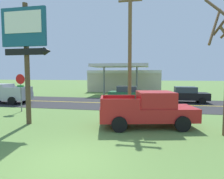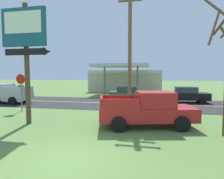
{
  "view_description": "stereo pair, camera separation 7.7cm",
  "coord_description": "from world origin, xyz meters",
  "px_view_note": "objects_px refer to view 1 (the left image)",
  "views": [
    {
      "loc": [
        2.7,
        -5.8,
        2.9
      ],
      "look_at": [
        0.0,
        8.0,
        1.8
      ],
      "focal_mm": 30.65,
      "sensor_mm": 36.0,
      "label": 1
    },
    {
      "loc": [
        2.78,
        -5.78,
        2.9
      ],
      "look_at": [
        0.0,
        8.0,
        1.8
      ],
      "focal_mm": 30.65,
      "sensor_mm": 36.0,
      "label": 2
    }
  ],
  "objects_px": {
    "motel_sign": "(26,41)",
    "car_green_near_lane": "(128,93)",
    "gas_station": "(125,80)",
    "pickup_red_parked_on_lawn": "(148,110)",
    "stop_sign": "(21,86)",
    "car_black_mid_lane": "(186,95)",
    "utility_pole": "(130,45)",
    "pickup_silver_on_road": "(4,94)"
  },
  "relations": [
    {
      "from": "stop_sign",
      "to": "car_green_near_lane",
      "type": "bearing_deg",
      "value": 45.05
    },
    {
      "from": "car_black_mid_lane",
      "to": "stop_sign",
      "type": "bearing_deg",
      "value": -150.92
    },
    {
      "from": "motel_sign",
      "to": "utility_pole",
      "type": "xyz_separation_m",
      "value": [
        5.5,
        3.9,
        0.2
      ]
    },
    {
      "from": "stop_sign",
      "to": "car_black_mid_lane",
      "type": "relative_size",
      "value": 0.7
    },
    {
      "from": "motel_sign",
      "to": "pickup_red_parked_on_lawn",
      "type": "bearing_deg",
      "value": 6.97
    },
    {
      "from": "stop_sign",
      "to": "gas_station",
      "type": "xyz_separation_m",
      "value": [
        5.69,
        19.87,
        -0.08
      ]
    },
    {
      "from": "utility_pole",
      "to": "motel_sign",
      "type": "bearing_deg",
      "value": -144.67
    },
    {
      "from": "pickup_silver_on_road",
      "to": "car_green_near_lane",
      "type": "relative_size",
      "value": 1.24
    },
    {
      "from": "pickup_red_parked_on_lawn",
      "to": "car_black_mid_lane",
      "type": "xyz_separation_m",
      "value": [
        3.83,
        10.13,
        -0.13
      ]
    },
    {
      "from": "utility_pole",
      "to": "car_green_near_lane",
      "type": "bearing_deg",
      "value": 97.16
    },
    {
      "from": "pickup_red_parked_on_lawn",
      "to": "car_green_near_lane",
      "type": "bearing_deg",
      "value": 102.48
    },
    {
      "from": "car_green_near_lane",
      "to": "car_black_mid_lane",
      "type": "bearing_deg",
      "value": 0.0
    },
    {
      "from": "motel_sign",
      "to": "utility_pole",
      "type": "bearing_deg",
      "value": 35.33
    },
    {
      "from": "stop_sign",
      "to": "gas_station",
      "type": "relative_size",
      "value": 0.25
    },
    {
      "from": "pickup_red_parked_on_lawn",
      "to": "car_green_near_lane",
      "type": "xyz_separation_m",
      "value": [
        -2.24,
        10.13,
        -0.13
      ]
    },
    {
      "from": "motel_sign",
      "to": "pickup_red_parked_on_lawn",
      "type": "distance_m",
      "value": 7.88
    },
    {
      "from": "utility_pole",
      "to": "car_green_near_lane",
      "type": "height_order",
      "value": "utility_pole"
    },
    {
      "from": "gas_station",
      "to": "car_green_near_lane",
      "type": "height_order",
      "value": "gas_station"
    },
    {
      "from": "car_black_mid_lane",
      "to": "utility_pole",
      "type": "bearing_deg",
      "value": -126.24
    },
    {
      "from": "stop_sign",
      "to": "car_black_mid_lane",
      "type": "bearing_deg",
      "value": 29.08
    },
    {
      "from": "utility_pole",
      "to": "car_black_mid_lane",
      "type": "height_order",
      "value": "utility_pole"
    },
    {
      "from": "motel_sign",
      "to": "pickup_silver_on_road",
      "type": "distance_m",
      "value": 10.96
    },
    {
      "from": "stop_sign",
      "to": "pickup_red_parked_on_lawn",
      "type": "distance_m",
      "value": 10.19
    },
    {
      "from": "motel_sign",
      "to": "car_green_near_lane",
      "type": "height_order",
      "value": "motel_sign"
    },
    {
      "from": "stop_sign",
      "to": "pickup_silver_on_road",
      "type": "height_order",
      "value": "stop_sign"
    },
    {
      "from": "motel_sign",
      "to": "utility_pole",
      "type": "relative_size",
      "value": 0.74
    },
    {
      "from": "pickup_red_parked_on_lawn",
      "to": "stop_sign",
      "type": "bearing_deg",
      "value": 165.46
    },
    {
      "from": "car_black_mid_lane",
      "to": "motel_sign",
      "type": "bearing_deg",
      "value": -134.24
    },
    {
      "from": "pickup_silver_on_road",
      "to": "gas_station",
      "type": "bearing_deg",
      "value": 57.73
    },
    {
      "from": "gas_station",
      "to": "pickup_red_parked_on_lawn",
      "type": "distance_m",
      "value": 22.81
    },
    {
      "from": "car_green_near_lane",
      "to": "car_black_mid_lane",
      "type": "height_order",
      "value": "same"
    },
    {
      "from": "gas_station",
      "to": "pickup_silver_on_road",
      "type": "relative_size",
      "value": 2.31
    },
    {
      "from": "utility_pole",
      "to": "gas_station",
      "type": "height_order",
      "value": "utility_pole"
    },
    {
      "from": "car_black_mid_lane",
      "to": "pickup_red_parked_on_lawn",
      "type": "bearing_deg",
      "value": -110.71
    },
    {
      "from": "gas_station",
      "to": "car_black_mid_lane",
      "type": "bearing_deg",
      "value": -57.07
    },
    {
      "from": "pickup_red_parked_on_lawn",
      "to": "car_black_mid_lane",
      "type": "height_order",
      "value": "pickup_red_parked_on_lawn"
    },
    {
      "from": "stop_sign",
      "to": "motel_sign",
      "type": "bearing_deg",
      "value": -48.8
    },
    {
      "from": "utility_pole",
      "to": "car_black_mid_lane",
      "type": "distance_m",
      "value": 9.69
    },
    {
      "from": "motel_sign",
      "to": "car_black_mid_lane",
      "type": "height_order",
      "value": "motel_sign"
    },
    {
      "from": "pickup_red_parked_on_lawn",
      "to": "car_black_mid_lane",
      "type": "relative_size",
      "value": 1.31
    },
    {
      "from": "car_green_near_lane",
      "to": "car_black_mid_lane",
      "type": "xyz_separation_m",
      "value": [
        6.07,
        0.0,
        0.0
      ]
    },
    {
      "from": "pickup_red_parked_on_lawn",
      "to": "pickup_silver_on_road",
      "type": "relative_size",
      "value": 1.06
    }
  ]
}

